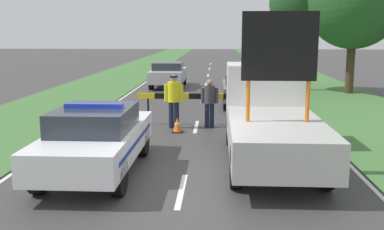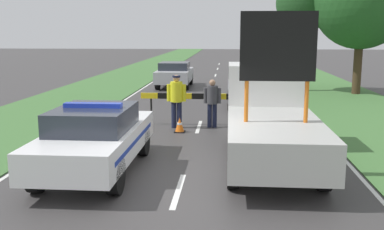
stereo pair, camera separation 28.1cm
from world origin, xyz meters
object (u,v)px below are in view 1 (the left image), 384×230
object	(u,v)px
work_truck	(269,115)
queued_car_sedan_silver	(168,74)
pedestrian_civilian	(209,99)
roadside_tree_near_right	(298,3)
road_barrier	(189,98)
traffic_cone_centre_front	(136,121)
police_car	(97,138)
police_officer	(174,97)
traffic_cone_near_police	(177,125)
queued_car_suv_grey	(243,88)

from	to	relation	value
work_truck	queued_car_sedan_silver	distance (m)	15.72
pedestrian_civilian	roadside_tree_near_right	size ratio (longest dim) A/B	0.25
road_barrier	queued_car_sedan_silver	xyz separation A→B (m)	(-1.92, 11.03, -0.16)
traffic_cone_centre_front	queued_car_sedan_silver	xyz separation A→B (m)	(-0.19, 11.69, 0.53)
pedestrian_civilian	police_car	bearing A→B (deg)	-128.29
pedestrian_civilian	traffic_cone_centre_front	xyz separation A→B (m)	(-2.44, -0.33, -0.71)
police_officer	police_car	bearing A→B (deg)	99.96
work_truck	pedestrian_civilian	distance (m)	4.10
traffic_cone_near_police	traffic_cone_centre_front	bearing A→B (deg)	160.34
police_officer	traffic_cone_centre_front	distance (m)	1.50
work_truck	roadside_tree_near_right	distance (m)	14.62
work_truck	pedestrian_civilian	xyz separation A→B (m)	(-1.57, 3.79, -0.17)
traffic_cone_near_police	roadside_tree_near_right	xyz separation A→B (m)	(5.55, 10.91, 4.50)
road_barrier	queued_car_suv_grey	distance (m)	4.80
roadside_tree_near_right	work_truck	bearing A→B (deg)	-102.08
road_barrier	police_officer	bearing A→B (deg)	-135.33
work_truck	queued_car_suv_grey	world-z (taller)	work_truck
work_truck	police_officer	xyz separation A→B (m)	(-2.76, 3.60, -0.06)
pedestrian_civilian	police_officer	bearing A→B (deg)	176.02
police_car	police_officer	world-z (taller)	police_officer
police_car	work_truck	xyz separation A→B (m)	(4.04, 1.37, 0.32)
police_officer	traffic_cone_centre_front	world-z (taller)	police_officer
work_truck	queued_car_suv_grey	bearing A→B (deg)	-89.11
queued_car_suv_grey	roadside_tree_near_right	bearing A→B (deg)	-120.08
pedestrian_civilian	queued_car_sedan_silver	world-z (taller)	pedestrian_civilian
pedestrian_civilian	roadside_tree_near_right	distance (m)	11.67
police_car	queued_car_suv_grey	bearing A→B (deg)	64.80
police_car	police_officer	distance (m)	5.14
police_car	traffic_cone_centre_front	bearing A→B (deg)	85.94
queued_car_suv_grey	roadside_tree_near_right	world-z (taller)	roadside_tree_near_right
road_barrier	pedestrian_civilian	distance (m)	0.79
police_car	traffic_cone_centre_front	xyz separation A→B (m)	(0.03, 4.82, -0.56)
queued_car_suv_grey	pedestrian_civilian	bearing A→B (deg)	73.30
queued_car_sedan_silver	road_barrier	bearing A→B (deg)	99.85
road_barrier	police_officer	size ratio (longest dim) A/B	1.98
police_officer	queued_car_sedan_silver	xyz separation A→B (m)	(-1.44, 11.54, -0.29)
police_car	work_truck	distance (m)	4.28
traffic_cone_centre_front	work_truck	bearing A→B (deg)	-40.73
work_truck	traffic_cone_near_police	world-z (taller)	work_truck
work_truck	queued_car_suv_grey	size ratio (longest dim) A/B	1.41
police_officer	work_truck	bearing A→B (deg)	151.88
road_barrier	roadside_tree_near_right	distance (m)	11.70
police_officer	queued_car_suv_grey	size ratio (longest dim) A/B	0.44
road_barrier	work_truck	bearing A→B (deg)	-63.80
queued_car_sedan_silver	traffic_cone_near_police	bearing A→B (deg)	97.55
police_car	pedestrian_civilian	distance (m)	5.72
traffic_cone_near_police	queued_car_suv_grey	world-z (taller)	queued_car_suv_grey
work_truck	traffic_cone_near_police	xyz separation A→B (m)	(-2.59, 2.95, -0.89)
queued_car_suv_grey	queued_car_sedan_silver	size ratio (longest dim) A/B	0.96
work_truck	queued_car_sedan_silver	size ratio (longest dim) A/B	1.36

